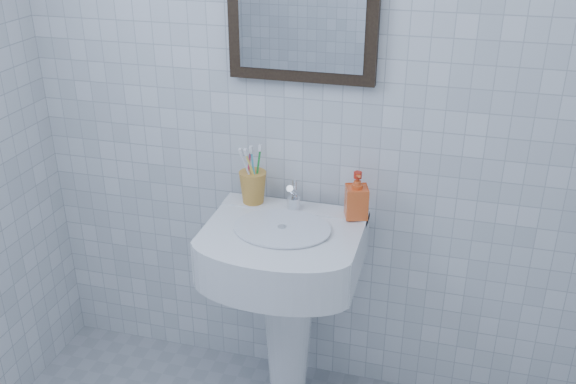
% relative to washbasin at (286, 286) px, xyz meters
% --- Properties ---
extents(wall_back, '(2.20, 0.02, 2.50)m').
position_rel_washbasin_xyz_m(wall_back, '(0.07, 0.22, 0.71)').
color(wall_back, silver).
rests_on(wall_back, ground).
extents(washbasin, '(0.53, 0.38, 0.81)m').
position_rel_washbasin_xyz_m(washbasin, '(0.00, 0.00, 0.00)').
color(washbasin, white).
rests_on(washbasin, ground).
extents(faucet, '(0.05, 0.10, 0.11)m').
position_rel_washbasin_xyz_m(faucet, '(0.00, 0.10, 0.30)').
color(faucet, silver).
rests_on(faucet, washbasin).
extents(toothbrush_cup, '(0.12, 0.12, 0.12)m').
position_rel_washbasin_xyz_m(toothbrush_cup, '(-0.16, 0.12, 0.32)').
color(toothbrush_cup, gold).
rests_on(toothbrush_cup, washbasin).
extents(soap_dispenser, '(0.09, 0.10, 0.17)m').
position_rel_washbasin_xyz_m(soap_dispenser, '(0.22, 0.10, 0.34)').
color(soap_dispenser, red).
rests_on(soap_dispenser, washbasin).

